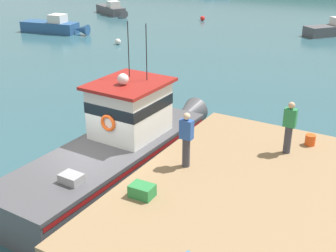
% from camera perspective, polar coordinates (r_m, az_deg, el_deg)
% --- Properties ---
extents(ground_plane, '(200.00, 200.00, 0.00)m').
position_cam_1_polar(ground_plane, '(14.36, -8.50, -7.09)').
color(ground_plane, '#2D5660').
extents(dock, '(6.00, 9.00, 1.20)m').
position_cam_1_polar(dock, '(11.76, 10.11, -8.50)').
color(dock, '#4C3D2D').
rests_on(dock, ground).
extents(main_fishing_boat, '(2.76, 9.85, 4.80)m').
position_cam_1_polar(main_fishing_boat, '(14.25, -6.34, -2.63)').
color(main_fishing_boat, '#4C4C51').
rests_on(main_fishing_boat, ground).
extents(crate_single_by_cleat, '(0.62, 0.46, 0.32)m').
position_cam_1_polar(crate_single_by_cleat, '(11.11, -3.39, -8.42)').
color(crate_single_by_cleat, '#2D8442').
rests_on(crate_single_by_cleat, dock).
extents(bait_bucket, '(0.32, 0.32, 0.34)m').
position_cam_1_polar(bait_bucket, '(14.45, 18.04, -1.74)').
color(bait_bucket, '#E04C19').
rests_on(bait_bucket, dock).
extents(deckhand_by_the_boat, '(0.36, 0.22, 1.63)m').
position_cam_1_polar(deckhand_by_the_boat, '(12.19, 2.40, -1.66)').
color(deckhand_by_the_boat, '#383842').
rests_on(deckhand_by_the_boat, dock).
extents(deckhand_further_back, '(0.36, 0.22, 1.63)m').
position_cam_1_polar(deckhand_further_back, '(13.46, 15.51, -0.06)').
color(deckhand_further_back, '#383842').
rests_on(deckhand_further_back, dock).
extents(moored_boat_far_left, '(4.30, 5.01, 1.41)m').
position_cam_1_polar(moored_boat_far_left, '(38.57, 20.88, 11.72)').
color(moored_boat_far_left, '#4C4C51').
rests_on(moored_boat_far_left, ground).
extents(moored_boat_off_the_point, '(6.10, 2.34, 1.52)m').
position_cam_1_polar(moored_boat_off_the_point, '(38.24, -14.61, 12.44)').
color(moored_boat_off_the_point, '#285184').
rests_on(moored_boat_off_the_point, ground).
extents(moored_boat_near_channel, '(5.28, 3.52, 1.38)m').
position_cam_1_polar(moored_boat_near_channel, '(46.88, -7.30, 14.79)').
color(moored_boat_near_channel, '#4C4C51').
rests_on(moored_boat_near_channel, ground).
extents(mooring_buoy_outer, '(0.45, 0.45, 0.45)m').
position_cam_1_polar(mooring_buoy_outer, '(43.02, 4.52, 13.82)').
color(mooring_buoy_outer, red).
rests_on(mooring_buoy_outer, ground).
extents(mooring_buoy_inshore, '(0.43, 0.43, 0.43)m').
position_cam_1_polar(mooring_buoy_inshore, '(33.04, -6.54, 10.87)').
color(mooring_buoy_inshore, silver).
rests_on(mooring_buoy_inshore, ground).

